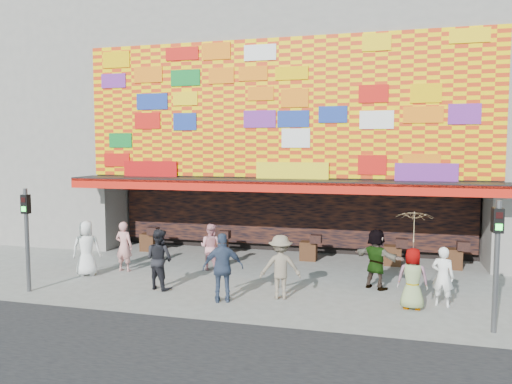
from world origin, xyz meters
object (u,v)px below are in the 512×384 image
ped_f (376,259)px  ped_g (413,279)px  ped_c (159,259)px  ped_d (280,267)px  ped_a (86,248)px  signal_right (497,251)px  signal_left (27,228)px  ped_b (124,246)px  ped_h (443,277)px  ped_e (223,268)px  parasol (414,228)px  ped_i (211,247)px

ped_f → ped_g: ped_f is taller
ped_c → ped_d: 3.65m
ped_a → ped_c: size_ratio=1.01×
signal_right → ped_g: bearing=144.1°
signal_right → ped_f: signal_right is taller
signal_left → ped_b: 3.38m
ped_b → ped_g: 9.38m
ped_c → signal_left: bearing=37.4°
ped_c → ped_b: bearing=-19.8°
ped_c → ped_d: bearing=-161.7°
ped_c → ped_h: size_ratio=1.13×
signal_right → ped_b: signal_right is taller
signal_left → ped_g: bearing=6.6°
ped_a → ped_e: bearing=138.2°
ped_c → ped_d: size_ratio=1.01×
ped_f → parasol: bearing=150.3°
ped_d → ped_i: (-2.98, 2.53, -0.09)m
ped_f → ped_g: (0.96, -1.68, -0.09)m
ped_b → ped_c: (2.10, -1.64, 0.05)m
ped_f → ped_h: 2.13m
ped_e → ped_g: (4.91, 0.71, -0.14)m
ped_c → ped_g: ped_c is taller
ped_a → signal_right: bearing=144.4°
ped_b → parasol: bearing=172.1°
ped_a → ped_c: 3.07m
signal_left → ped_g: (10.68, 1.24, -1.06)m
ped_a → ped_d: ped_a is taller
ped_b → signal_left: bearing=65.6°
ped_b → ped_g: bearing=172.1°
ped_e → ped_i: size_ratio=1.18×
signal_right → ped_c: (-8.85, 1.24, -0.97)m
signal_right → ped_i: 9.08m
ped_c → signal_right: bearing=-169.9°
ped_g → ped_b: bearing=-8.4°
ped_b → ped_i: 2.92m
ped_c → ped_e: bearing=-179.6°
ped_h → signal_right: bearing=135.2°
signal_left → ped_a: bearing=74.0°
ped_a → ped_i: bearing=-179.9°
ped_a → ped_f: ped_a is taller
ped_c → ped_f: (6.17, 1.68, -0.00)m
ped_f → parasol: 2.29m
signal_right → ped_d: signal_right is taller
ped_c → ped_f: ped_c is taller
signal_left → ped_a: size_ratio=1.66×
ped_e → ped_i: ped_e is taller
ped_d → parasol: parasol is taller
ped_c → ped_g: 7.14m
ped_b → ped_d: ped_d is taller
ped_b → ped_e: size_ratio=0.90×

